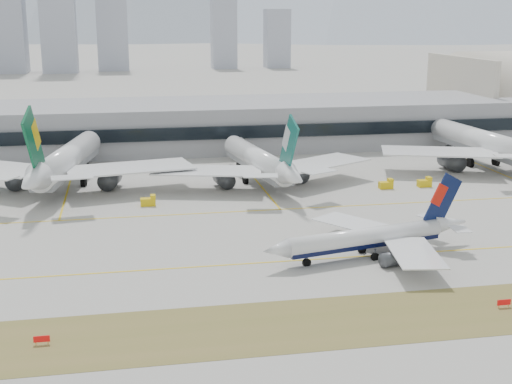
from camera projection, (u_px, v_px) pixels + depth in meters
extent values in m
plane|color=gray|center=(238.00, 255.00, 133.81)|extent=(3000.00, 3000.00, 0.00)
cube|color=olive|center=(273.00, 326.00, 103.30)|extent=(360.00, 18.00, 0.06)
cube|color=yellow|center=(242.00, 264.00, 129.04)|extent=(360.00, 0.45, 0.04)
cube|color=yellow|center=(216.00, 213.00, 162.40)|extent=(360.00, 0.45, 0.04)
cylinder|color=white|center=(365.00, 237.00, 131.90)|extent=(31.81, 10.44, 3.48)
cube|color=black|center=(365.00, 242.00, 132.13)|extent=(31.08, 9.79, 1.57)
cone|color=white|center=(275.00, 250.00, 124.81)|extent=(5.51, 4.47, 3.48)
cone|color=white|center=(450.00, 223.00, 139.31)|extent=(7.67, 4.96, 3.48)
cube|color=white|center=(357.00, 224.00, 142.20)|extent=(16.25, 18.58, 0.21)
cube|color=white|center=(431.00, 217.00, 142.76)|extent=(5.15, 5.77, 0.14)
cylinder|color=#3F4247|center=(357.00, 239.00, 139.11)|extent=(5.75, 3.72, 2.61)
cube|color=#3F4247|center=(357.00, 234.00, 138.86)|extent=(2.21, 0.74, 1.22)
cube|color=white|center=(414.00, 253.00, 125.02)|extent=(10.51, 18.20, 0.21)
cube|color=white|center=(460.00, 229.00, 134.70)|extent=(3.52, 5.13, 0.14)
cylinder|color=#3F4247|center=(395.00, 259.00, 127.66)|extent=(5.75, 3.72, 2.61)
cube|color=#3F4247|center=(395.00, 253.00, 127.40)|extent=(2.21, 0.74, 1.22)
cube|color=#0A153F|center=(443.00, 200.00, 137.27)|extent=(8.45, 2.21, 10.90)
cube|color=red|center=(439.00, 195.00, 136.65)|extent=(3.87, 1.23, 4.67)
cylinder|color=#3F4247|center=(307.00, 260.00, 127.90)|extent=(0.42, 0.42, 2.09)
cylinder|color=black|center=(307.00, 263.00, 128.01)|extent=(1.66, 0.94, 1.57)
cylinder|color=#3F4247|center=(375.00, 255.00, 130.90)|extent=(0.42, 0.42, 2.09)
cylinder|color=black|center=(375.00, 257.00, 131.01)|extent=(1.66, 0.94, 1.57)
cylinder|color=#3F4247|center=(362.00, 247.00, 134.93)|extent=(0.42, 0.42, 2.09)
cylinder|color=black|center=(362.00, 250.00, 135.04)|extent=(1.66, 0.94, 1.57)
cylinder|color=white|center=(67.00, 158.00, 187.25)|extent=(15.83, 49.80, 6.54)
cube|color=slate|center=(68.00, 165.00, 187.68)|extent=(14.68, 48.64, 2.94)
cone|color=white|center=(92.00, 140.00, 214.90)|extent=(7.86, 8.66, 6.54)
cone|color=white|center=(32.00, 181.00, 157.73)|extent=(8.51, 12.03, 6.54)
cube|color=white|center=(130.00, 168.00, 180.36)|extent=(33.58, 20.14, 0.39)
cube|color=white|center=(72.00, 177.00, 159.57)|extent=(9.68, 5.89, 0.26)
cylinder|color=#3F4247|center=(110.00, 179.00, 184.43)|extent=(6.38, 9.03, 4.91)
cube|color=#3F4247|center=(110.00, 171.00, 183.95)|extent=(1.13, 3.47, 2.29)
cylinder|color=#3F4247|center=(19.00, 178.00, 184.55)|extent=(6.38, 9.03, 4.91)
cube|color=#3F4247|center=(19.00, 171.00, 184.07)|extent=(1.13, 3.47, 2.29)
cube|color=#0B5130|center=(34.00, 144.00, 159.17)|extent=(3.18, 13.54, 17.55)
cube|color=#E2B40D|center=(35.00, 135.00, 160.04)|extent=(1.88, 6.19, 7.51)
cylinder|color=#3F4247|center=(86.00, 163.00, 206.75)|extent=(0.79, 0.79, 3.93)
cylinder|color=black|center=(86.00, 166.00, 206.95)|extent=(1.68, 3.11, 2.94)
cylinder|color=#3F4247|center=(51.00, 179.00, 187.21)|extent=(0.79, 0.79, 3.93)
cylinder|color=black|center=(51.00, 182.00, 187.41)|extent=(1.68, 3.11, 2.94)
cylinder|color=#3F4247|center=(84.00, 179.00, 187.17)|extent=(0.79, 0.79, 3.93)
cylinder|color=black|center=(84.00, 182.00, 187.36)|extent=(1.68, 3.11, 2.94)
cylinder|color=white|center=(257.00, 159.00, 191.09)|extent=(11.60, 43.66, 5.72)
cube|color=slate|center=(257.00, 164.00, 191.47)|extent=(10.63, 42.68, 2.58)
cone|color=white|center=(231.00, 143.00, 214.03)|extent=(6.58, 7.33, 5.72)
cone|color=white|center=(293.00, 177.00, 166.59)|extent=(6.99, 10.31, 5.72)
cube|color=white|center=(319.00, 163.00, 190.22)|extent=(30.10, 24.61, 0.34)
cube|color=white|center=(319.00, 171.00, 170.44)|extent=(9.05, 7.28, 0.23)
cylinder|color=#3F4247|center=(297.00, 173.00, 192.03)|extent=(5.24, 7.73, 4.29)
cube|color=#3F4247|center=(297.00, 167.00, 191.61)|extent=(0.84, 3.04, 2.00)
cube|color=white|center=(207.00, 171.00, 180.68)|extent=(29.72, 18.92, 0.34)
cube|color=white|center=(261.00, 176.00, 165.85)|extent=(8.63, 5.55, 0.23)
cylinder|color=#3F4247|center=(224.00, 179.00, 185.67)|extent=(5.24, 7.73, 4.29)
cube|color=#3F4247|center=(224.00, 172.00, 185.25)|extent=(0.84, 3.04, 2.00)
cube|color=#155E55|center=(289.00, 146.00, 167.70)|extent=(2.15, 11.93, 15.35)
cube|color=silver|center=(287.00, 138.00, 168.40)|extent=(1.36, 5.43, 6.57)
cylinder|color=#3F4247|center=(239.00, 164.00, 207.32)|extent=(0.69, 0.69, 3.43)
cylinder|color=black|center=(239.00, 166.00, 207.50)|extent=(1.35, 2.69, 2.58)
cylinder|color=#3F4247|center=(245.00, 177.00, 189.94)|extent=(0.69, 0.69, 3.43)
cylinder|color=black|center=(245.00, 180.00, 190.12)|extent=(1.35, 2.69, 2.58)
cylinder|color=#3F4247|center=(272.00, 175.00, 192.24)|extent=(0.69, 0.69, 3.43)
cylinder|color=black|center=(272.00, 178.00, 192.41)|extent=(1.35, 2.69, 2.58)
cylinder|color=white|center=(482.00, 141.00, 211.82)|extent=(9.95, 50.52, 6.64)
cube|color=slate|center=(481.00, 147.00, 212.26)|extent=(8.89, 49.45, 2.99)
cone|color=white|center=(435.00, 127.00, 238.99)|extent=(7.13, 8.09, 6.64)
cube|color=white|center=(439.00, 152.00, 200.79)|extent=(34.83, 23.83, 0.40)
cylinder|color=#3F4247|center=(452.00, 161.00, 206.24)|extent=(5.52, 8.68, 4.98)
cube|color=#3F4247|center=(452.00, 154.00, 205.76)|extent=(0.73, 3.51, 2.32)
cylinder|color=#3F4247|center=(449.00, 147.00, 231.02)|extent=(0.80, 0.80, 3.98)
cylinder|color=black|center=(448.00, 150.00, 231.22)|extent=(1.36, 3.06, 2.99)
cylinder|color=#3F4247|center=(470.00, 160.00, 210.75)|extent=(0.80, 0.80, 3.98)
cylinder|color=black|center=(470.00, 163.00, 210.95)|extent=(1.36, 3.06, 2.99)
cylinder|color=#3F4247|center=(496.00, 159.00, 212.84)|extent=(0.80, 0.80, 3.98)
cylinder|color=black|center=(496.00, 161.00, 213.04)|extent=(1.36, 3.06, 2.99)
cube|color=gray|center=(183.00, 125.00, 241.62)|extent=(280.00, 42.00, 15.00)
cube|color=black|center=(189.00, 134.00, 221.01)|extent=(280.00, 1.20, 4.00)
cube|color=beige|center=(459.00, 93.00, 278.84)|extent=(2.00, 57.00, 27.90)
cube|color=red|center=(42.00, 339.00, 97.28)|extent=(2.20, 0.15, 0.90)
cylinder|color=orange|center=(36.00, 344.00, 97.29)|extent=(0.10, 0.10, 0.50)
cylinder|color=orange|center=(48.00, 343.00, 97.58)|extent=(0.10, 0.10, 0.50)
cube|color=red|center=(504.00, 302.00, 109.63)|extent=(2.20, 0.15, 0.90)
cylinder|color=orange|center=(499.00, 307.00, 109.64)|extent=(0.10, 0.10, 0.50)
cylinder|color=orange|center=(508.00, 306.00, 109.93)|extent=(0.10, 0.10, 0.50)
cube|color=#DEB80B|center=(424.00, 183.00, 186.66)|extent=(3.50, 2.00, 1.80)
cube|color=#DEB80B|center=(429.00, 179.00, 186.58)|extent=(1.20, 1.80, 1.00)
cylinder|color=black|center=(421.00, 186.00, 185.81)|extent=(0.70, 0.30, 0.70)
cylinder|color=black|center=(419.00, 185.00, 187.34)|extent=(0.70, 0.30, 0.70)
cylinder|color=black|center=(430.00, 186.00, 186.25)|extent=(0.70, 0.30, 0.70)
cylinder|color=black|center=(427.00, 184.00, 187.77)|extent=(0.70, 0.30, 0.70)
cube|color=#DEB80B|center=(386.00, 185.00, 184.65)|extent=(3.50, 2.00, 1.80)
cube|color=#DEB80B|center=(390.00, 180.00, 184.57)|extent=(1.20, 1.80, 1.00)
cylinder|color=black|center=(382.00, 188.00, 183.80)|extent=(0.70, 0.30, 0.70)
cylinder|color=black|center=(380.00, 187.00, 185.33)|extent=(0.70, 0.30, 0.70)
cylinder|color=black|center=(391.00, 188.00, 184.24)|extent=(0.70, 0.30, 0.70)
cylinder|color=black|center=(389.00, 186.00, 185.76)|extent=(0.70, 0.30, 0.70)
cube|color=#DEB80B|center=(148.00, 202.00, 168.14)|extent=(3.50, 2.00, 1.80)
cube|color=#DEB80B|center=(153.00, 197.00, 168.07)|extent=(1.20, 1.80, 1.00)
cylinder|color=black|center=(143.00, 205.00, 167.30)|extent=(0.70, 0.30, 0.70)
cylinder|color=black|center=(143.00, 204.00, 168.82)|extent=(0.70, 0.30, 0.70)
cylinder|color=black|center=(153.00, 205.00, 167.73)|extent=(0.70, 0.30, 0.70)
cylinder|color=black|center=(153.00, 203.00, 169.26)|extent=(0.70, 0.30, 0.70)
cube|color=#9DA2B3|center=(4.00, 19.00, 538.97)|extent=(30.00, 27.00, 80.00)
cube|color=#9DA2B3|center=(112.00, 26.00, 564.09)|extent=(24.00, 21.60, 70.00)
cube|color=#9DA2B3|center=(224.00, 35.00, 586.85)|extent=(20.00, 18.00, 55.00)
cube|color=#9DA2B3|center=(277.00, 39.00, 595.79)|extent=(20.00, 18.00, 48.00)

